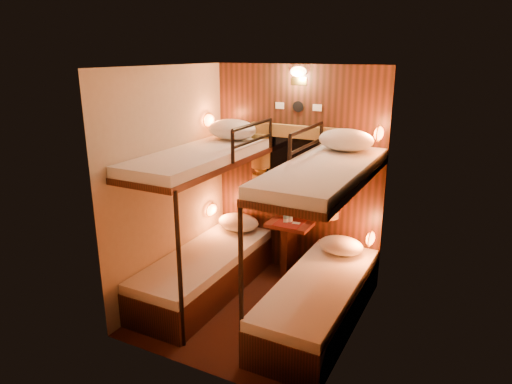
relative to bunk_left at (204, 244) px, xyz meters
The scene contains 22 objects.
floor 0.86m from the bunk_left, ahead, with size 2.10×2.10×0.00m, color #34160E.
ceiling 1.95m from the bunk_left, ahead, with size 2.10×2.10×0.00m, color silver.
wall_back 1.34m from the bunk_left, 56.56° to the left, with size 2.40×2.40×0.00m, color #C6B293.
wall_front 1.44m from the bunk_left, 59.93° to the right, with size 2.40×2.40×0.00m, color #C6B293.
wall_left 0.74m from the bunk_left, 168.93° to the right, with size 2.40×2.40×0.00m, color #C6B293.
wall_right 1.77m from the bunk_left, ahead, with size 2.40×2.40×0.00m, color #C6B293.
back_panel 1.33m from the bunk_left, 56.16° to the left, with size 2.00×0.03×2.40m, color black.
bunk_left is the anchor object (origin of this frame).
bunk_right 1.30m from the bunk_left, ahead, with size 0.72×1.90×1.82m.
window 1.30m from the bunk_left, 55.30° to the left, with size 1.00×0.12×0.79m.
curtains 1.32m from the bunk_left, 54.32° to the left, with size 1.10×0.22×1.00m.
back_fixtures 2.03m from the bunk_left, 55.16° to the left, with size 0.54×0.09×0.48m.
reading_lamps 1.13m from the bunk_left, 44.25° to the left, with size 2.00×0.20×1.25m.
table 1.02m from the bunk_left, 50.33° to the left, with size 0.50×0.34×0.66m.
bottle_left 1.06m from the bunk_left, 52.48° to the left, with size 0.08×0.08×0.27m.
bottle_right 1.00m from the bunk_left, 52.43° to the left, with size 0.06×0.06×0.22m.
sachet_a 1.08m from the bunk_left, 47.99° to the left, with size 0.09×0.07×0.01m, color silver.
sachet_b 1.09m from the bunk_left, 51.43° to the left, with size 0.07×0.05×0.00m, color silver.
pillow_lower_left 0.74m from the bunk_left, 90.17° to the left, with size 0.51×0.37×0.20m, color silver.
pillow_lower_right 1.46m from the bunk_left, 26.91° to the left, with size 0.48×0.34×0.19m, color silver.
pillow_upper_left 1.30m from the bunk_left, 90.20° to the left, with size 0.57×0.41×0.22m, color silver.
pillow_upper_right 1.83m from the bunk_left, 25.26° to the left, with size 0.55×0.39×0.22m, color silver.
Camera 1 is at (1.89, -3.66, 2.53)m, focal length 32.00 mm.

